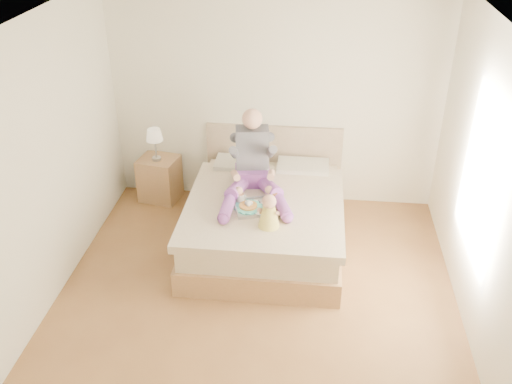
# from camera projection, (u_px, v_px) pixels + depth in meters

# --- Properties ---
(room) EXTENTS (4.02, 4.22, 2.71)m
(room) POSITION_uv_depth(u_px,v_px,m) (265.00, 166.00, 4.96)
(room) COLOR brown
(room) RESTS_ON ground
(bed) EXTENTS (1.70, 2.18, 1.00)m
(bed) POSITION_uv_depth(u_px,v_px,m) (266.00, 216.00, 6.49)
(bed) COLOR olive
(bed) RESTS_ON ground
(nightstand) EXTENTS (0.54, 0.49, 0.57)m
(nightstand) POSITION_uv_depth(u_px,v_px,m) (160.00, 178.00, 7.33)
(nightstand) COLOR olive
(nightstand) RESTS_ON ground
(lamp) EXTENTS (0.20, 0.20, 0.42)m
(lamp) POSITION_uv_depth(u_px,v_px,m) (154.00, 137.00, 7.00)
(lamp) COLOR #B8BABF
(lamp) RESTS_ON nightstand
(adult) EXTENTS (0.77, 1.15, 0.92)m
(adult) POSITION_uv_depth(u_px,v_px,m) (253.00, 167.00, 6.31)
(adult) COLOR #7C3D99
(adult) RESTS_ON bed
(tray) EXTENTS (0.58, 0.51, 0.14)m
(tray) POSITION_uv_depth(u_px,v_px,m) (257.00, 205.00, 6.06)
(tray) COLOR #B8BABF
(tray) RESTS_ON bed
(baby) EXTENTS (0.24, 0.33, 0.36)m
(baby) POSITION_uv_depth(u_px,v_px,m) (269.00, 213.00, 5.71)
(baby) COLOR #E6D248
(baby) RESTS_ON bed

